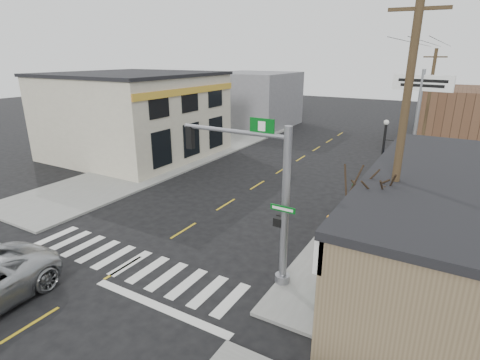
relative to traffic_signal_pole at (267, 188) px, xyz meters
The scene contains 19 objects.
ground 7.02m from the traffic_signal_pole, 158.03° to the right, with size 140.00×140.00×0.00m, color black.
sidewalk_right 11.96m from the traffic_signal_pole, 71.87° to the left, with size 6.00×38.00×0.13m, color gray.
sidewalk_left 18.43m from the traffic_signal_pole, 143.26° to the left, with size 6.00×38.00×0.13m, color gray.
center_line 8.83m from the traffic_signal_pole, 133.32° to the left, with size 0.12×56.00×0.01m, color gold.
crosswalk 6.90m from the traffic_signal_pole, 161.72° to the right, with size 11.00×2.20×0.01m, color silver.
left_building 21.91m from the traffic_signal_pole, 147.43° to the left, with size 12.00×12.00×6.80m, color beige.
bldg_distant_right 28.57m from the traffic_signal_pole, 76.77° to the left, with size 8.00×10.00×5.60m, color brown.
bldg_distant_left 34.05m from the traffic_signal_pole, 118.92° to the left, with size 9.00×10.00×6.40m, color slate.
traffic_signal_pole is the anchor object (origin of this frame).
guide_sign 5.69m from the traffic_signal_pole, 59.57° to the left, with size 1.67×0.14×2.93m.
fire_hydrant 6.38m from the traffic_signal_pole, 81.19° to the left, with size 0.23×0.23×0.72m.
ped_crossing_sign 7.60m from the traffic_signal_pole, 68.43° to the left, with size 1.08×0.08×2.77m.
lamp_post 9.15m from the traffic_signal_pole, 73.98° to the left, with size 0.66×0.52×5.11m.
dance_center_sign 14.40m from the traffic_signal_pole, 76.14° to the left, with size 3.52×0.22×7.48m.
bare_tree 3.53m from the traffic_signal_pole, 18.45° to the left, with size 2.71×2.71×5.41m.
shrub_front 4.28m from the traffic_signal_pole, ahead, with size 1.38×1.38×1.03m, color #203D1D.
shrub_back 9.73m from the traffic_signal_pole, 53.61° to the left, with size 0.98×0.98×0.74m, color black.
utility_pole_near 4.73m from the traffic_signal_pole, 25.09° to the left, with size 1.78×0.27×10.26m.
utility_pole_far 18.91m from the traffic_signal_pole, 79.02° to the left, with size 1.51×0.23×8.70m.
Camera 1 is at (11.01, -9.31, 8.39)m, focal length 28.00 mm.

